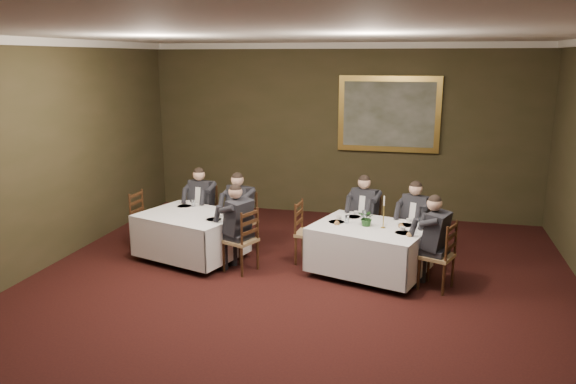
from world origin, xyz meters
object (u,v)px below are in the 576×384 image
at_px(chair_main_endleft, 309,245).
at_px(chair_sec_backright, 242,233).
at_px(table_main, 369,246).
at_px(centerpiece, 367,217).
at_px(table_second, 191,233).
at_px(chair_main_backleft, 365,237).
at_px(diner_sec_backleft, 203,214).
at_px(diner_main_endright, 437,254).
at_px(chair_sec_endleft, 147,233).
at_px(candlestick, 384,216).
at_px(chair_sec_backleft, 203,226).
at_px(diner_main_backleft, 365,224).
at_px(painting, 389,114).
at_px(chair_sec_endright, 241,253).
at_px(chair_main_backright, 415,246).
at_px(diner_sec_backright, 241,221).
at_px(diner_sec_endright, 240,239).
at_px(chair_main_endright, 437,270).
at_px(diner_main_backright, 416,233).

xyz_separation_m(chair_main_endleft, chair_sec_backright, (-1.24, 0.33, 0.00)).
xyz_separation_m(table_main, centerpiece, (-0.05, 0.00, 0.45)).
bearing_deg(table_second, chair_main_endleft, 9.47).
distance_m(chair_main_backleft, diner_sec_backleft, 2.88).
bearing_deg(table_main, centerpiece, 174.93).
xyz_separation_m(diner_main_endright, chair_sec_endleft, (-4.80, 0.59, -0.23)).
relative_size(diner_sec_backleft, candlestick, 2.69).
relative_size(chair_sec_backleft, diner_sec_backleft, 0.74).
relative_size(diner_main_backleft, chair_sec_backright, 1.35).
xyz_separation_m(chair_sec_endleft, painting, (3.82, 2.95, 1.84)).
relative_size(table_second, chair_sec_endright, 1.87).
relative_size(diner_main_backleft, chair_main_endleft, 1.35).
distance_m(chair_sec_endleft, centerpiece, 3.83).
relative_size(chair_main_backright, painting, 0.50).
relative_size(chair_sec_endleft, painting, 0.50).
bearing_deg(centerpiece, diner_sec_backright, 164.23).
bearing_deg(centerpiece, diner_sec_endright, -170.63).
relative_size(chair_main_backleft, diner_sec_backright, 0.74).
bearing_deg(chair_main_backright, diner_main_endright, 135.16).
distance_m(chair_main_endleft, candlestick, 1.39).
bearing_deg(chair_sec_backright, chair_main_backright, -160.05).
xyz_separation_m(chair_main_backright, centerpiece, (-0.72, -0.67, 0.62)).
relative_size(chair_main_backleft, diner_main_backleft, 0.74).
bearing_deg(chair_sec_endright, diner_sec_backleft, 64.76).
bearing_deg(chair_sec_backright, diner_sec_backleft, 2.47).
bearing_deg(chair_sec_endright, table_main, -59.17).
relative_size(chair_main_endleft, chair_main_endright, 1.00).
xyz_separation_m(diner_sec_backleft, diner_sec_endright, (1.10, -1.18, 0.00)).
distance_m(diner_sec_endright, centerpiece, 1.95).
bearing_deg(diner_sec_backleft, diner_main_backright, -176.32).
distance_m(chair_main_endleft, diner_main_endright, 2.07).
bearing_deg(painting, chair_main_endright, -74.47).
distance_m(chair_sec_backleft, candlestick, 3.42).
xyz_separation_m(diner_main_backleft, diner_main_endright, (1.15, -1.22, 0.00)).
relative_size(diner_sec_backright, candlestick, 2.69).
height_order(diner_main_backright, painting, painting).
relative_size(diner_main_backleft, chair_main_backright, 1.35).
distance_m(diner_main_endright, centerpiece, 1.14).
distance_m(table_second, diner_main_backright, 3.60).
xyz_separation_m(diner_main_backright, diner_main_endright, (0.31, -0.96, 0.00)).
distance_m(table_main, diner_main_endright, 1.02).
bearing_deg(diner_main_endright, diner_main_backleft, 64.04).
bearing_deg(centerpiece, chair_sec_endright, -170.45).
relative_size(chair_main_backright, chair_main_endleft, 1.00).
bearing_deg(diner_main_endright, chair_main_backleft, 63.69).
height_order(diner_main_endright, painting, painting).
height_order(chair_main_backright, chair_sec_endright, same).
relative_size(table_second, centerpiece, 6.76).
relative_size(diner_main_backright, chair_main_endleft, 1.35).
distance_m(chair_sec_backleft, diner_sec_backright, 0.88).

